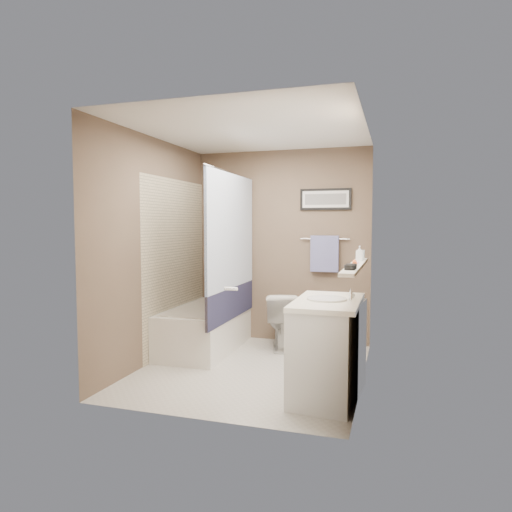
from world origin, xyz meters
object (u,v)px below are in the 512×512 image
(candle_bowl_far, at_px, (351,266))
(glass_jar, at_px, (361,255))
(hair_brush_front, at_px, (355,263))
(soap_bottle, at_px, (359,253))
(toilet, at_px, (282,320))
(bathtub, at_px, (207,328))
(candle_bowl_near, at_px, (350,267))
(vanity, at_px, (329,351))

(candle_bowl_far, relative_size, glass_jar, 0.90)
(hair_brush_front, bearing_deg, soap_bottle, 90.00)
(toilet, xyz_separation_m, candle_bowl_far, (0.94, -1.44, 0.80))
(bathtub, bearing_deg, toilet, 17.77)
(toilet, bearing_deg, soap_bottle, 132.01)
(candle_bowl_near, distance_m, glass_jar, 1.11)
(soap_bottle, bearing_deg, vanity, -103.13)
(candle_bowl_near, xyz_separation_m, glass_jar, (0.00, 1.11, 0.03))
(vanity, bearing_deg, hair_brush_front, 58.97)
(hair_brush_front, bearing_deg, candle_bowl_near, -90.00)
(hair_brush_front, bearing_deg, vanity, -125.91)
(candle_bowl_near, bearing_deg, vanity, 137.61)
(bathtub, height_order, candle_bowl_near, candle_bowl_near)
(toilet, relative_size, soap_bottle, 4.49)
(toilet, relative_size, candle_bowl_far, 7.45)
(bathtub, distance_m, candle_bowl_near, 2.36)
(bathtub, height_order, vanity, vanity)
(soap_bottle, bearing_deg, bathtub, 170.31)
(bathtub, relative_size, glass_jar, 15.00)
(bathtub, xyz_separation_m, soap_bottle, (1.79, -0.30, 0.94))
(vanity, relative_size, candle_bowl_near, 10.00)
(bathtub, distance_m, toilet, 0.90)
(toilet, bearing_deg, bathtub, 2.80)
(toilet, bearing_deg, candle_bowl_far, 107.34)
(vanity, height_order, glass_jar, glass_jar)
(vanity, bearing_deg, soap_bottle, 81.74)
(vanity, distance_m, hair_brush_front, 0.80)
(candle_bowl_near, bearing_deg, soap_bottle, 90.00)
(vanity, bearing_deg, candle_bowl_far, -11.06)
(hair_brush_front, distance_m, soap_bottle, 0.54)
(soap_bottle, bearing_deg, toilet, 147.87)
(candle_bowl_far, height_order, glass_jar, glass_jar)
(bathtub, xyz_separation_m, candle_bowl_far, (1.79, -1.15, 0.89))
(hair_brush_front, xyz_separation_m, soap_bottle, (0.00, 0.54, 0.05))
(soap_bottle, bearing_deg, hair_brush_front, -90.00)
(vanity, distance_m, candle_bowl_far, 0.76)
(hair_brush_front, xyz_separation_m, glass_jar, (0.00, 0.69, 0.03))
(candle_bowl_near, height_order, glass_jar, glass_jar)
(vanity, bearing_deg, bathtub, 150.42)
(bathtub, xyz_separation_m, hair_brush_front, (1.79, -0.84, 0.89))
(bathtub, bearing_deg, vanity, -35.34)
(hair_brush_front, height_order, glass_jar, glass_jar)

